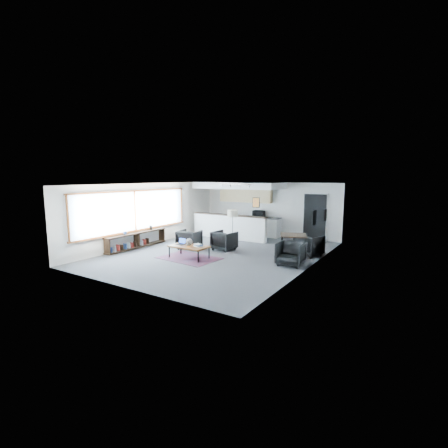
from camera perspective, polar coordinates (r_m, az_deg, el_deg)
The scene contains 21 objects.
room at distance 12.08m, azimuth -1.00°, elevation 0.83°, with size 7.02×9.02×2.62m.
window at distance 13.63m, azimuth -15.40°, elevation 2.05°, with size 0.10×5.95×1.66m.
console at distance 13.58m, azimuth -15.22°, elevation -2.79°, with size 0.35×3.00×0.80m.
kitchenette at distance 15.84m, azimuth 2.75°, elevation 2.91°, with size 4.20×1.96×2.60m.
doorway at distance 15.16m, azimuth 15.68°, elevation 1.21°, with size 1.10×0.12×2.15m.
track_light at distance 14.16m, azimuth 1.90°, elevation 6.93°, with size 1.60×0.07×0.15m.
wall_art_lower at distance 10.94m, azimuth 15.56°, elevation 1.05°, with size 0.03×0.38×0.48m.
wall_art_upper at distance 12.19m, azimuth 17.33°, elevation 1.47°, with size 0.03×0.34×0.44m.
kilim_rug at distance 11.67m, azimuth -6.14°, elevation -5.97°, with size 2.17×1.57×0.01m.
coffee_table at distance 11.57m, azimuth -6.18°, elevation -3.98°, with size 1.39×0.75×0.45m.
laptop at distance 11.84m, azimuth -7.50°, elevation -3.24°, with size 0.31×0.25×0.22m.
ceramic_pot at distance 11.60m, azimuth -6.17°, elevation -3.15°, with size 0.25×0.25×0.25m.
book_stack at distance 11.40m, azimuth -4.53°, elevation -3.75°, with size 0.36×0.32×0.09m.
coaster at distance 11.36m, azimuth -6.31°, elevation -4.02°, with size 0.14×0.14×0.01m.
armchair_left at distance 13.06m, azimuth -6.11°, elevation -2.56°, with size 0.81×0.76×0.84m, color black.
armchair_right at distance 12.78m, azimuth 0.06°, elevation -2.77°, with size 0.81×0.76×0.83m, color black.
floor_lamp at distance 13.31m, azimuth 1.54°, elevation 1.65°, with size 0.49×0.49×1.52m.
dining_table at distance 12.15m, azimuth 12.11°, elevation -2.15°, with size 1.21×1.21×0.77m.
dining_chair_near at distance 10.86m, azimuth 11.65°, elevation -5.25°, with size 0.70×0.66×0.72m, color black.
dining_chair_far at distance 12.29m, azimuth 14.71°, elevation -3.75°, with size 0.71×0.66×0.73m, color black.
microwave at distance 15.87m, azimuth 6.13°, elevation 1.94°, with size 0.55×0.30×0.37m, color black.
Camera 1 is at (6.57, -10.01, 2.89)m, focal length 26.00 mm.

